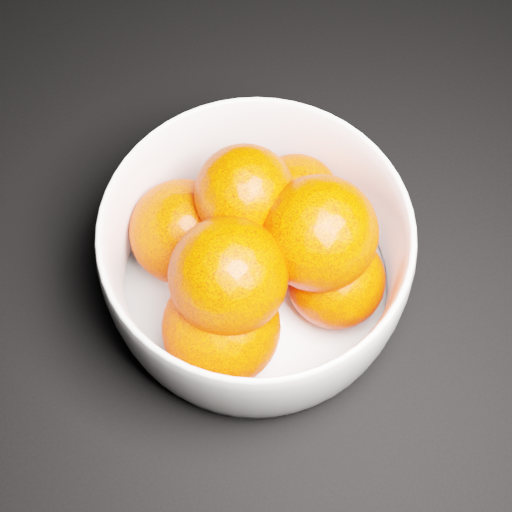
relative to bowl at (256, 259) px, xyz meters
name	(u,v)px	position (x,y,z in m)	size (l,w,h in m)	color
bowl	(256,259)	(0.00, 0.00, 0.00)	(0.22, 0.22, 0.10)	silver
orange_pile	(256,254)	(0.00, 0.00, 0.01)	(0.16, 0.16, 0.12)	#FF2E00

